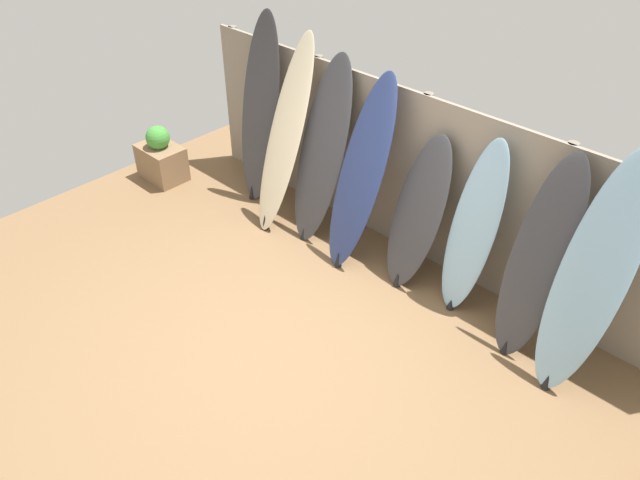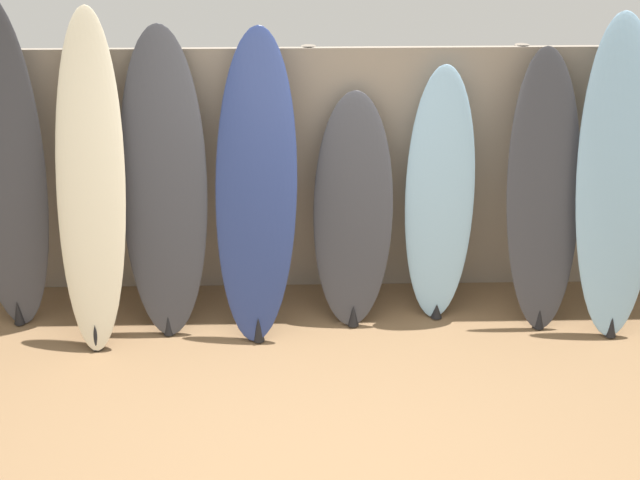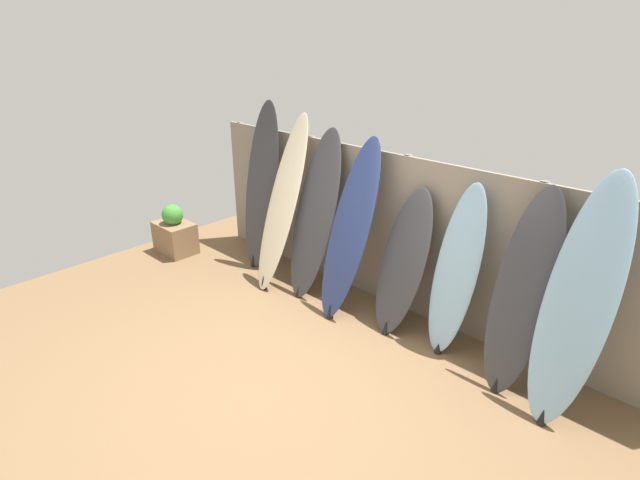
# 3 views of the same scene
# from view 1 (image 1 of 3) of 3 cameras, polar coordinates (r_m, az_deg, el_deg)

# --- Properties ---
(ground) EXTENTS (7.68, 7.68, 0.00)m
(ground) POSITION_cam_1_polar(r_m,az_deg,el_deg) (5.83, -3.87, -9.28)
(ground) COLOR brown
(fence_back) EXTENTS (6.08, 0.11, 1.80)m
(fence_back) POSITION_cam_1_polar(r_m,az_deg,el_deg) (6.48, 8.93, 5.69)
(fence_back) COLOR gray
(fence_back) RESTS_ON ground
(surfboard_charcoal_0) EXTENTS (0.59, 0.56, 2.21)m
(surfboard_charcoal_0) POSITION_cam_1_polar(r_m,az_deg,el_deg) (7.38, -5.52, 11.60)
(surfboard_charcoal_0) COLOR #38383D
(surfboard_charcoal_0) RESTS_ON ground
(surfboard_cream_1) EXTENTS (0.46, 0.87, 2.12)m
(surfboard_cream_1) POSITION_cam_1_polar(r_m,az_deg,el_deg) (6.89, -3.23, 9.38)
(surfboard_cream_1) COLOR beige
(surfboard_cream_1) RESTS_ON ground
(surfboard_charcoal_2) EXTENTS (0.60, 0.73, 1.99)m
(surfboard_charcoal_2) POSITION_cam_1_polar(r_m,az_deg,el_deg) (6.69, 0.18, 8.05)
(surfboard_charcoal_2) COLOR #38383D
(surfboard_charcoal_2) RESTS_ON ground
(surfboard_navy_3) EXTENTS (0.61, 0.80, 2.00)m
(surfboard_navy_3) POSITION_cam_1_polar(r_m,az_deg,el_deg) (6.28, 3.76, 5.94)
(surfboard_navy_3) COLOR navy
(surfboard_navy_3) RESTS_ON ground
(surfboard_charcoal_4) EXTENTS (0.59, 0.62, 1.55)m
(surfboard_charcoal_4) POSITION_cam_1_polar(r_m,az_deg,el_deg) (6.15, 8.91, 2.33)
(surfboard_charcoal_4) COLOR #38383D
(surfboard_charcoal_4) RESTS_ON ground
(surfboard_skyblue_5) EXTENTS (0.51, 0.50, 1.73)m
(surfboard_skyblue_5) POSITION_cam_1_polar(r_m,az_deg,el_deg) (5.88, 13.83, 0.94)
(surfboard_skyblue_5) COLOR #8CB7D6
(surfboard_skyblue_5) RESTS_ON ground
(surfboard_charcoal_6) EXTENTS (0.51, 0.62, 1.84)m
(surfboard_charcoal_6) POSITION_cam_1_polar(r_m,az_deg,el_deg) (5.57, 19.38, -1.83)
(surfboard_charcoal_6) COLOR #38383D
(surfboard_charcoal_6) RESTS_ON ground
(surfboard_skyblue_7) EXTENTS (0.57, 0.78, 2.08)m
(surfboard_skyblue_7) POSITION_cam_1_polar(r_m,az_deg,el_deg) (5.34, 23.68, -3.13)
(surfboard_skyblue_7) COLOR #8CB7D6
(surfboard_skyblue_7) RESTS_ON ground
(planter_box) EXTENTS (0.59, 0.42, 0.73)m
(planter_box) POSITION_cam_1_polar(r_m,az_deg,el_deg) (8.27, -14.32, 7.30)
(planter_box) COLOR #846647
(planter_box) RESTS_ON ground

